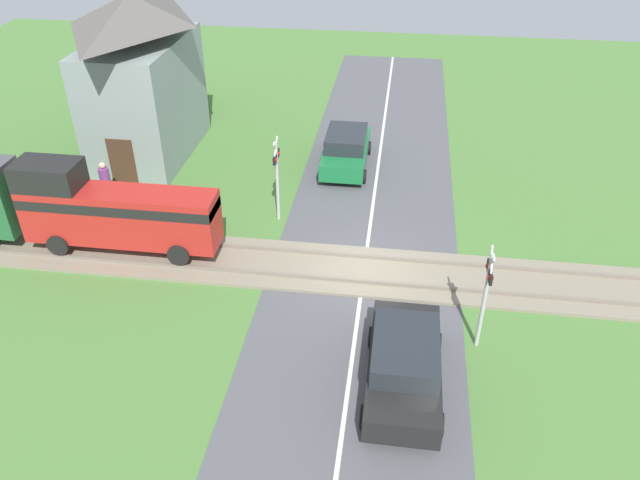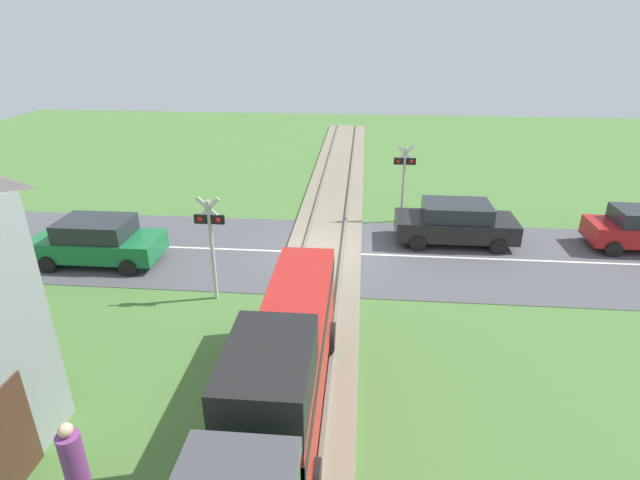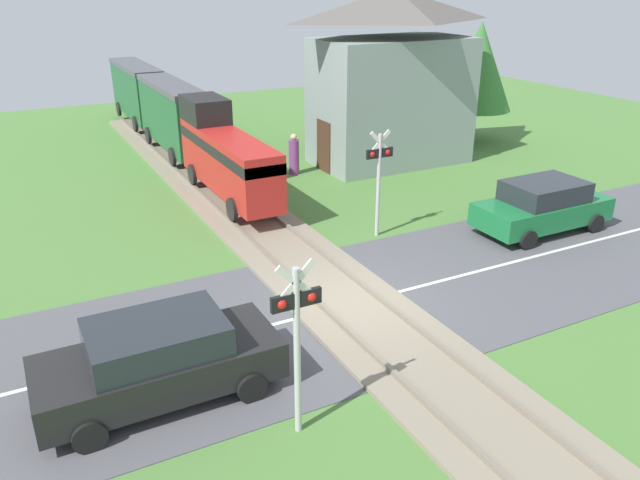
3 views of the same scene
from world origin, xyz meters
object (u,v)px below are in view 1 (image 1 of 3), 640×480
at_px(crossing_signal_west_approach, 487,287).
at_px(crossing_signal_east_approach, 277,169).
at_px(car_far_side, 346,149).
at_px(station_building, 142,81).
at_px(car_near_crossing, 404,363).
at_px(pedestrian_by_station, 106,183).

height_order(crossing_signal_west_approach, crossing_signal_east_approach, same).
height_order(car_far_side, station_building, station_building).
distance_m(crossing_signal_east_approach, station_building, 8.59).
height_order(car_near_crossing, station_building, station_building).
relative_size(crossing_signal_east_approach, pedestrian_by_station, 2.00).
height_order(car_near_crossing, pedestrian_by_station, pedestrian_by_station).
relative_size(car_near_crossing, crossing_signal_west_approach, 1.36).
bearing_deg(crossing_signal_west_approach, station_building, 51.55).
bearing_deg(pedestrian_by_station, car_far_side, -65.05).
distance_m(car_near_crossing, pedestrian_by_station, 14.80).
height_order(crossing_signal_west_approach, pedestrian_by_station, crossing_signal_west_approach).
bearing_deg(car_near_crossing, pedestrian_by_station, 54.75).
relative_size(crossing_signal_west_approach, crossing_signal_east_approach, 1.00).
bearing_deg(car_near_crossing, car_far_side, 12.65).
xyz_separation_m(crossing_signal_east_approach, station_building, (4.96, 6.89, 1.30)).
distance_m(station_building, pedestrian_by_station, 5.19).
bearing_deg(station_building, car_far_side, -91.01).
height_order(crossing_signal_east_approach, station_building, station_building).
xyz_separation_m(car_near_crossing, station_building, (12.99, 11.86, 2.59)).
xyz_separation_m(car_near_crossing, crossing_signal_east_approach, (8.03, 4.97, 1.28)).
xyz_separation_m(car_far_side, station_building, (0.16, 8.98, 2.58)).
bearing_deg(station_building, crossing_signal_east_approach, -125.74).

